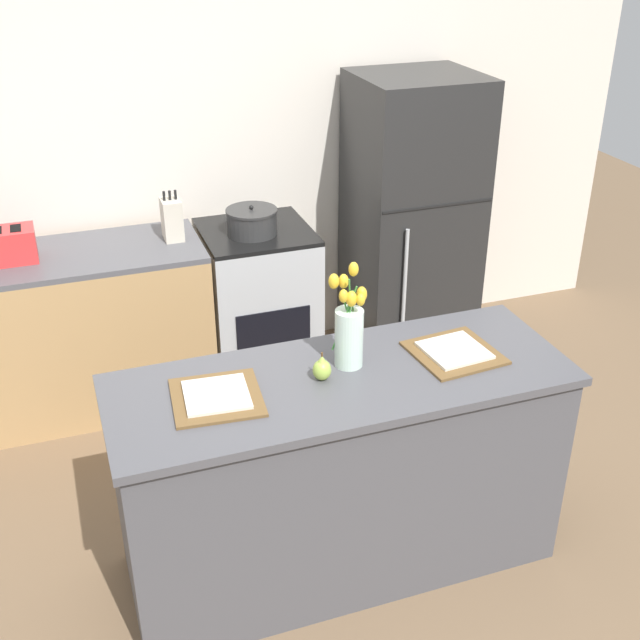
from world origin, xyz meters
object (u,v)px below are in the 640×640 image
object	(u,v)px
refrigerator	(411,221)
pear_figurine	(322,369)
stove_range	(259,304)
plate_setting_left	(217,397)
knife_block	(172,219)
flower_vase	(349,330)
plate_setting_right	(454,352)
toaster	(9,245)
cooking_pot	(252,221)

from	to	relation	value
refrigerator	pear_figurine	distance (m)	1.95
pear_figurine	stove_range	bearing A→B (deg)	83.63
refrigerator	plate_setting_left	bearing A→B (deg)	-133.99
plate_setting_left	knife_block	xyz separation A→B (m)	(0.13, 1.61, 0.09)
plate_setting_left	flower_vase	bearing A→B (deg)	6.95
plate_setting_right	knife_block	xyz separation A→B (m)	(-0.84, 1.61, 0.09)
toaster	cooking_pot	bearing A→B (deg)	-2.17
flower_vase	refrigerator	bearing A→B (deg)	56.91
plate_setting_left	knife_block	world-z (taller)	knife_block
flower_vase	toaster	size ratio (longest dim) A/B	1.51
cooking_pot	flower_vase	bearing A→B (deg)	-90.45
plate_setting_left	pear_figurine	bearing A→B (deg)	-0.11
toaster	knife_block	bearing A→B (deg)	1.56
knife_block	plate_setting_left	bearing A→B (deg)	-94.74
stove_range	cooking_pot	distance (m)	0.53
pear_figurine	knife_block	distance (m)	1.64
plate_setting_left	refrigerator	bearing A→B (deg)	46.01
pear_figurine	plate_setting_right	xyz separation A→B (m)	(0.56, 0.00, -0.04)
plate_setting_right	flower_vase	bearing A→B (deg)	171.26
plate_setting_right	toaster	distance (m)	2.30
flower_vase	stove_range	bearing A→B (deg)	88.35
cooking_pot	stove_range	bearing A→B (deg)	55.22
pear_figurine	toaster	world-z (taller)	toaster
plate_setting_right	cooking_pot	bearing A→B (deg)	105.15
plate_setting_left	cooking_pot	world-z (taller)	cooking_pot
stove_range	cooking_pot	size ratio (longest dim) A/B	3.27
cooking_pot	knife_block	xyz separation A→B (m)	(-0.42, 0.07, 0.04)
toaster	knife_block	size ratio (longest dim) A/B	1.04
plate_setting_right	pear_figurine	bearing A→B (deg)	-179.92
cooking_pot	knife_block	distance (m)	0.43
knife_block	cooking_pot	bearing A→B (deg)	-9.41
refrigerator	knife_block	bearing A→B (deg)	179.08
toaster	flower_vase	bearing A→B (deg)	-51.01
toaster	plate_setting_right	bearing A→B (deg)	-43.71
plate_setting_left	cooking_pot	bearing A→B (deg)	70.27
refrigerator	pear_figurine	bearing A→B (deg)	-125.31
flower_vase	plate_setting_left	xyz separation A→B (m)	(-0.54, -0.07, -0.15)
pear_figurine	cooking_pot	xyz separation A→B (m)	(0.15, 1.54, 0.02)
stove_range	refrigerator	size ratio (longest dim) A/B	0.54
toaster	stove_range	bearing A→B (deg)	-0.04
plate_setting_left	plate_setting_right	size ratio (longest dim) A/B	1.00
toaster	knife_block	distance (m)	0.83
refrigerator	toaster	bearing A→B (deg)	180.00
flower_vase	pear_figurine	size ratio (longest dim) A/B	3.61
pear_figurine	knife_block	bearing A→B (deg)	99.65
stove_range	flower_vase	xyz separation A→B (m)	(-0.04, -1.52, 0.62)
plate_setting_left	plate_setting_right	xyz separation A→B (m)	(0.97, 0.00, 0.00)
flower_vase	knife_block	distance (m)	1.60
refrigerator	flower_vase	bearing A→B (deg)	-123.09
stove_range	knife_block	xyz separation A→B (m)	(-0.45, 0.02, 0.57)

